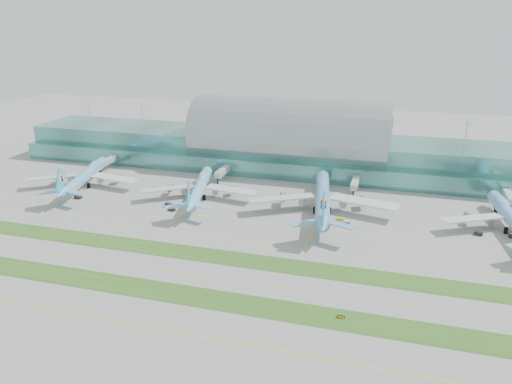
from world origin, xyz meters
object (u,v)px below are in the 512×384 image
(airliner_a, at_px, (85,175))
(airliner_d, at_px, (512,217))
(taxiway_sign_east, at_px, (341,317))
(airliner_b, at_px, (200,187))
(terminal, at_px, (289,145))
(airliner_c, at_px, (323,197))

(airliner_a, relative_size, airliner_d, 0.99)
(taxiway_sign_east, bearing_deg, airliner_d, 57.07)
(airliner_a, xyz_separation_m, airliner_b, (68.36, -0.18, -0.14))
(terminal, height_order, taxiway_sign_east, terminal)
(airliner_d, bearing_deg, airliner_a, 173.07)
(terminal, distance_m, airliner_a, 120.77)
(terminal, relative_size, airliner_b, 4.96)
(terminal, bearing_deg, airliner_d, -30.10)
(terminal, xyz_separation_m, airliner_c, (31.29, -65.97, -7.22))
(airliner_a, bearing_deg, airliner_b, -13.94)
(airliner_a, bearing_deg, terminal, 19.07)
(airliner_c, height_order, airliner_d, airliner_c)
(airliner_a, distance_m, airliner_b, 68.36)
(terminal, xyz_separation_m, taxiway_sign_east, (51.49, -155.88, -13.72))
(airliner_a, bearing_deg, taxiway_sign_east, -44.45)
(airliner_a, height_order, airliner_c, airliner_c)
(airliner_a, height_order, airliner_b, airliner_a)
(airliner_b, bearing_deg, airliner_d, -13.92)
(terminal, bearing_deg, airliner_b, -116.61)
(airliner_c, xyz_separation_m, taxiway_sign_east, (20.20, -89.91, -6.50))
(airliner_d, distance_m, taxiway_sign_east, 109.64)
(terminal, relative_size, airliner_d, 4.79)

